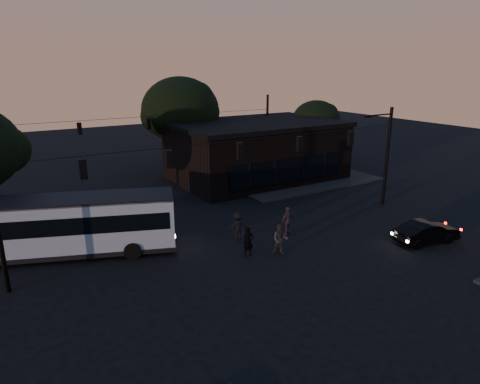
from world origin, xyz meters
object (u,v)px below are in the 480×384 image
bus (67,223)px  car (427,232)px  pedestrian_b (280,239)px  pedestrian_d (238,226)px  building (256,150)px  pedestrian_a (248,242)px  pedestrian_c (288,221)px

bus → car: size_ratio=2.96×
pedestrian_b → pedestrian_d: 3.20m
bus → pedestrian_d: bus is taller
building → pedestrian_b: building is taller
building → pedestrian_a: bearing=-124.5°
pedestrian_a → pedestrian_c: bearing=26.5°
bus → pedestrian_b: (10.33, -6.18, -0.98)m
bus → pedestrian_a: bearing=-12.3°
car → pedestrian_b: size_ratio=2.26×
building → pedestrian_d: size_ratio=8.60×
building → pedestrian_b: bearing=-118.5°
building → car: (0.38, -18.52, -2.03)m
bus → car: 21.26m
pedestrian_c → bus: bearing=-27.4°
building → car: building is taller
pedestrian_c → building: bearing=-124.7°
bus → pedestrian_c: 13.17m
building → bus: size_ratio=1.26×
car → pedestrian_b: (-8.67, 3.27, 0.23)m
pedestrian_b → car: bearing=14.9°
pedestrian_a → pedestrian_b: (1.71, -0.71, 0.03)m
pedestrian_c → pedestrian_a: bearing=11.0°
pedestrian_a → pedestrian_b: size_ratio=0.96×
bus → pedestrian_a: size_ratio=6.94×
building → bus: bearing=-154.0°
car → pedestrian_b: 9.27m
bus → pedestrian_d: 9.89m
building → car: 18.63m
bus → pedestrian_d: bearing=1.4°
pedestrian_c → pedestrian_d: pedestrian_c is taller
building → pedestrian_c: building is taller
building → pedestrian_b: 17.45m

